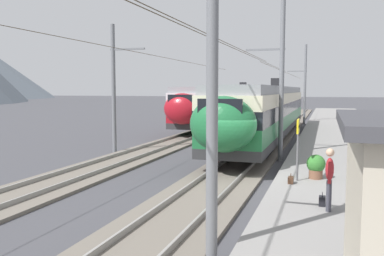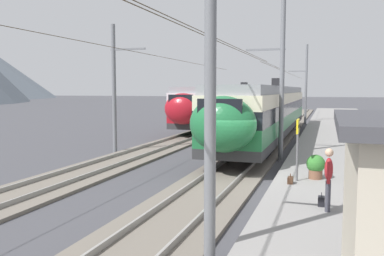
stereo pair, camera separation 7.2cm
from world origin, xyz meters
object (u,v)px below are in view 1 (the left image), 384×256
train_near_platform (268,110)px  passenger_walking (329,176)px  train_far_track (233,102)px  platform_sign (298,136)px  catenary_mast_far_side (116,86)px  catenary_mast_east (304,84)px  handbag_beside_passenger (322,201)px  catenary_mast_west (207,69)px  catenary_mast_mid (280,76)px  handbag_near_sign (291,180)px  potted_plant_platform_edge (316,165)px

train_near_platform → passenger_walking: size_ratio=16.23×
train_far_track → platform_sign: size_ratio=15.77×
catenary_mast_far_side → platform_sign: catenary_mast_far_side is taller
catenary_mast_east → passenger_walking: bearing=-175.8°
platform_sign → handbag_beside_passenger: size_ratio=5.74×
catenary_mast_west → catenary_mast_far_side: bearing=35.4°
passenger_walking → platform_sign: bearing=16.9°
train_near_platform → passenger_walking: 17.75m
handbag_beside_passenger → platform_sign: bearing=16.4°
platform_sign → passenger_walking: size_ratio=1.30×
catenary_mast_west → catenary_mast_east: bearing=-0.0°
train_far_track → catenary_mast_far_side: size_ratio=0.89×
catenary_mast_east → platform_sign: 29.70m
catenary_mast_west → passenger_walking: bearing=-35.2°
catenary_mast_east → catenary_mast_far_side: size_ratio=1.00×
catenary_mast_mid → handbag_near_sign: (-6.76, -1.18, -3.79)m
catenary_mast_mid → potted_plant_platform_edge: size_ratio=44.15×
catenary_mast_west → catenary_mast_east: size_ratio=1.00×
catenary_mast_west → handbag_near_sign: size_ratio=108.58×
train_near_platform → catenary_mast_west: 20.84m
catenary_mast_mid → handbag_near_sign: bearing=-170.1°
catenary_mast_east → potted_plant_platform_edge: (-29.04, -1.98, -3.38)m
handbag_beside_passenger → passenger_walking: bearing=-160.0°
train_near_platform → catenary_mast_east: bearing=-5.7°
train_far_track → catenary_mast_mid: 24.30m
catenary_mast_west → passenger_walking: (3.43, -2.42, -2.71)m
catenary_mast_mid → catenary_mast_east: size_ratio=1.00×
train_near_platform → catenary_mast_west: catenary_mast_west is taller
catenary_mast_mid → handbag_near_sign: 7.84m
platform_sign → potted_plant_platform_edge: 1.40m
passenger_walking → handbag_beside_passenger: (0.46, 0.17, -0.81)m
passenger_walking → potted_plant_platform_edge: bearing=6.1°
catenary_mast_east → handbag_near_sign: bearing=-177.8°
catenary_mast_far_side → potted_plant_platform_edge: 12.82m
catenary_mast_east → passenger_walking: size_ratio=23.16×
platform_sign → catenary_mast_mid: bearing=12.3°
train_far_track → handbag_beside_passenger: bearing=-163.2°
catenary_mast_east → handbag_beside_passenger: (-32.60, -2.25, -3.74)m
catenary_mast_far_side → potted_plant_platform_edge: (-5.50, -11.19, -2.97)m
handbag_near_sign → train_far_track: bearing=16.3°
train_far_track → platform_sign: train_far_track is taller
train_far_track → passenger_walking: train_far_track is taller
catenary_mast_west → catenary_mast_mid: catenary_mast_mid is taller
train_near_platform → train_far_track: (15.46, 5.92, 0.01)m
catenary_mast_east → handbag_near_sign: size_ratio=108.58×
catenary_mast_west → handbag_beside_passenger: size_ratio=101.96×
passenger_walking → handbag_near_sign: passenger_walking is taller
catenary_mast_far_side → platform_sign: bearing=-119.8°
platform_sign → handbag_beside_passenger: bearing=-163.6°
passenger_walking → handbag_beside_passenger: size_ratio=4.40×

